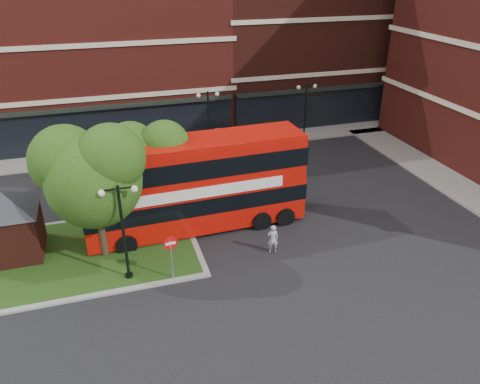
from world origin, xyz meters
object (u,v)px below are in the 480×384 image
object	(u,v)px
bus	(195,179)
woman	(273,239)
car_silver	(108,156)
car_white	(225,138)

from	to	relation	value
bus	woman	size ratio (longest dim) A/B	7.58
car_silver	car_white	xyz separation A→B (m)	(9.30, 1.50, -0.09)
bus	car_white	distance (m)	13.21
bus	car_silver	xyz separation A→B (m)	(-4.32, 10.50, -2.30)
woman	bus	bearing A→B (deg)	-38.29
woman	car_silver	bearing A→B (deg)	-51.46
bus	car_silver	distance (m)	11.59
woman	car_white	bearing A→B (deg)	-85.90
bus	car_silver	world-z (taller)	bus
woman	car_silver	xyz separation A→B (m)	(-7.53, 14.17, -0.06)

